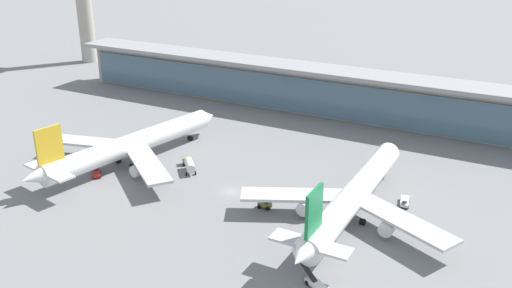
{
  "coord_description": "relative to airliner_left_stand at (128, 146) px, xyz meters",
  "views": [
    {
      "loc": [
        58.01,
        -98.64,
        57.5
      ],
      "look_at": [
        0.0,
        12.38,
        7.24
      ],
      "focal_mm": 39.46,
      "sensor_mm": 36.0,
      "label": 1
    }
  ],
  "objects": [
    {
      "name": "service_truck_on_taxiway_olive",
      "position": [
        15.52,
        3.65,
        -3.25
      ],
      "size": [
        7.36,
        7.95,
        2.95
      ],
      "color": "olive",
      "rests_on": "ground"
    },
    {
      "name": "terminal_building",
      "position": [
        30.38,
        59.2,
        2.91
      ],
      "size": [
        184.59,
        12.8,
        15.2
      ],
      "color": "#9E998E",
      "rests_on": "ground"
    },
    {
      "name": "airliner_left_stand",
      "position": [
        0.0,
        0.0,
        0.0
      ],
      "size": [
        44.49,
        58.68,
        15.74
      ],
      "color": "white",
      "rests_on": "ground"
    },
    {
      "name": "ground_plane",
      "position": [
        30.38,
        -1.76,
        -4.96
      ],
      "size": [
        1200.0,
        1200.0,
        0.0
      ],
      "primitive_type": "plane",
      "color": "slate"
    },
    {
      "name": "airliner_centre_stand",
      "position": [
        58.55,
        -0.69,
        0.0
      ],
      "size": [
        45.49,
        59.01,
        15.74
      ],
      "color": "white",
      "rests_on": "ground"
    },
    {
      "name": "service_truck_near_nose_red",
      "position": [
        -2.84,
        -9.12,
        -4.15
      ],
      "size": [
        5.81,
        5.72,
        2.7
      ],
      "color": "#B21E1E",
      "rests_on": "ground"
    },
    {
      "name": "service_truck_mid_apron_olive",
      "position": [
        40.76,
        -5.13,
        -4.08
      ],
      "size": [
        3.02,
        1.98,
        2.05
      ],
      "color": "olive",
      "rests_on": "ground"
    },
    {
      "name": "service_truck_by_tail_white",
      "position": [
        61.05,
        -26.22,
        -4.15
      ],
      "size": [
        6.54,
        4.63,
        2.7
      ],
      "color": "silver",
      "rests_on": "ground"
    },
    {
      "name": "service_truck_under_wing_white",
      "position": [
        66.9,
        10.1,
        -4.15
      ],
      "size": [
        2.71,
        6.94,
        2.7
      ],
      "color": "silver",
      "rests_on": "ground"
    }
  ]
}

